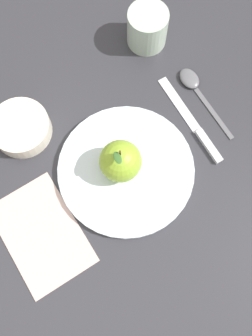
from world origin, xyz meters
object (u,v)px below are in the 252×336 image
(linen_napkin, at_px, (42,234))
(side_bowl, at_px, (21,127))
(knife, at_px, (195,127))
(spoon, at_px, (195,86))
(dinner_plate, at_px, (126,170))
(cup, at_px, (147,27))
(apple, at_px, (122,162))

(linen_napkin, bearing_deg, side_bowl, -143.11)
(knife, height_order, spoon, spoon)
(spoon, bearing_deg, side_bowl, -50.86)
(dinner_plate, height_order, cup, cup)
(spoon, xyz_separation_m, linen_napkin, (0.38, -0.15, -0.00))
(side_bowl, bearing_deg, apple, 91.13)
(side_bowl, bearing_deg, cup, 153.74)
(knife, relative_size, spoon, 1.14)
(linen_napkin, bearing_deg, knife, 149.02)
(spoon, bearing_deg, cup, -116.15)
(knife, bearing_deg, apple, -35.17)
(side_bowl, height_order, linen_napkin, side_bowl)
(apple, bearing_deg, spoon, 163.63)
(dinner_plate, xyz_separation_m, apple, (0.00, -0.01, 0.04))
(linen_napkin, bearing_deg, cup, 177.60)
(knife, relative_size, linen_napkin, 0.92)
(apple, relative_size, linen_napkin, 0.47)
(cup, bearing_deg, knife, 48.16)
(apple, relative_size, knife, 0.51)
(spoon, bearing_deg, knife, 21.33)
(side_bowl, distance_m, cup, 0.31)
(cup, relative_size, linen_napkin, 0.42)
(spoon, distance_m, linen_napkin, 0.40)
(knife, bearing_deg, cup, -131.84)
(cup, bearing_deg, side_bowl, -26.26)
(cup, xyz_separation_m, knife, (0.14, 0.16, -0.04))
(side_bowl, relative_size, cup, 1.39)
(knife, bearing_deg, spoon, -158.67)
(knife, bearing_deg, dinner_plate, -33.42)
(dinner_plate, xyz_separation_m, spoon, (-0.21, 0.06, -0.00))
(side_bowl, height_order, knife, side_bowl)
(dinner_plate, height_order, linen_napkin, dinner_plate)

